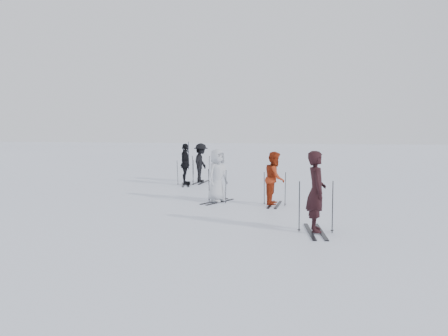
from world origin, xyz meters
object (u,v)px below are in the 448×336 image
(skier_red, at_px, (275,179))
(skier_uphill_left, at_px, (185,165))
(skier_uphill_far, at_px, (201,163))
(piste_marker, at_px, (189,156))
(skier_near_dark, at_px, (316,192))
(skier_grey, at_px, (217,176))

(skier_red, bearing_deg, skier_uphill_left, 47.38)
(skier_uphill_left, relative_size, skier_uphill_far, 1.01)
(skier_uphill_left, bearing_deg, skier_uphill_far, -39.17)
(skier_uphill_far, xyz_separation_m, piste_marker, (-2.46, 6.25, -0.04))
(skier_near_dark, height_order, skier_red, skier_near_dark)
(skier_near_dark, relative_size, skier_uphill_far, 1.08)
(skier_uphill_far, bearing_deg, skier_uphill_left, 159.12)
(skier_grey, distance_m, skier_uphill_far, 5.58)
(skier_grey, bearing_deg, skier_uphill_left, 53.61)
(skier_grey, relative_size, piste_marker, 1.04)
(skier_uphill_left, xyz_separation_m, piste_marker, (-2.02, 7.32, -0.05))
(skier_near_dark, bearing_deg, skier_uphill_far, 22.30)
(skier_uphill_left, bearing_deg, skier_red, -151.79)
(skier_red, height_order, skier_uphill_left, skier_uphill_left)
(skier_uphill_left, relative_size, piste_marker, 1.06)
(skier_uphill_far, bearing_deg, piste_marker, 22.65)
(skier_near_dark, xyz_separation_m, skier_red, (-1.33, 3.62, -0.11))
(skier_grey, distance_m, skier_uphill_left, 4.79)
(skier_red, height_order, piste_marker, skier_red)
(skier_red, relative_size, skier_uphill_far, 0.96)
(skier_red, xyz_separation_m, skier_uphill_far, (-3.96, 5.42, 0.04))
(skier_uphill_left, bearing_deg, skier_near_dark, -161.40)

